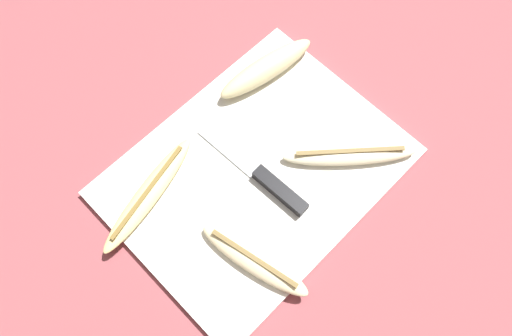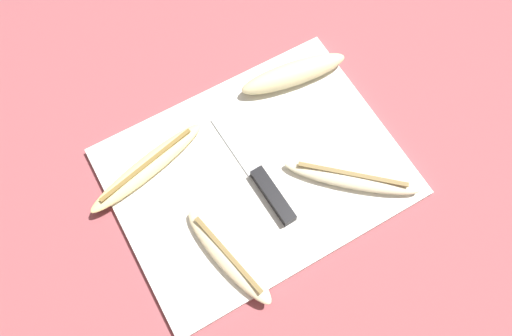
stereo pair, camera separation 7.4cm
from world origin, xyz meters
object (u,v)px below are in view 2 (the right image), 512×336
at_px(banana_soft_right, 294,74).
at_px(banana_golden_short, 148,167).
at_px(banana_cream_curved, 229,256).
at_px(knife, 265,187).
at_px(banana_bright_far, 352,177).

bearing_deg(banana_soft_right, banana_golden_short, -174.42).
bearing_deg(banana_cream_curved, knife, 33.83).
relative_size(banana_bright_far, banana_cream_curved, 0.99).
xyz_separation_m(banana_golden_short, banana_cream_curved, (0.04, -0.18, 0.00)).
relative_size(banana_golden_short, banana_bright_far, 1.20).
height_order(banana_soft_right, banana_cream_curved, banana_soft_right).
bearing_deg(knife, banana_cream_curved, -148.80).
distance_m(banana_bright_far, banana_soft_right, 0.19).
bearing_deg(banana_cream_curved, banana_soft_right, 41.61).
xyz_separation_m(banana_soft_right, banana_cream_curved, (-0.23, -0.20, -0.01)).
xyz_separation_m(knife, banana_soft_right, (0.13, 0.14, 0.01)).
height_order(banana_golden_short, banana_cream_curved, banana_cream_curved).
height_order(knife, banana_soft_right, banana_soft_right).
relative_size(banana_golden_short, banana_cream_curved, 1.19).
height_order(knife, banana_bright_far, banana_bright_far).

